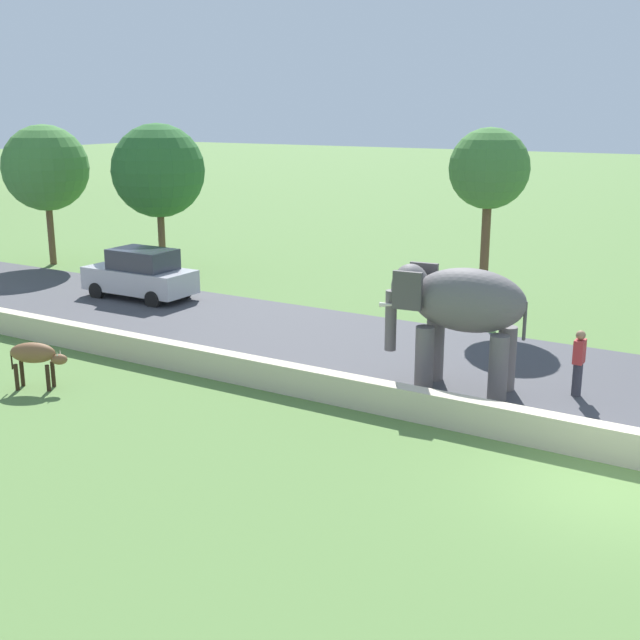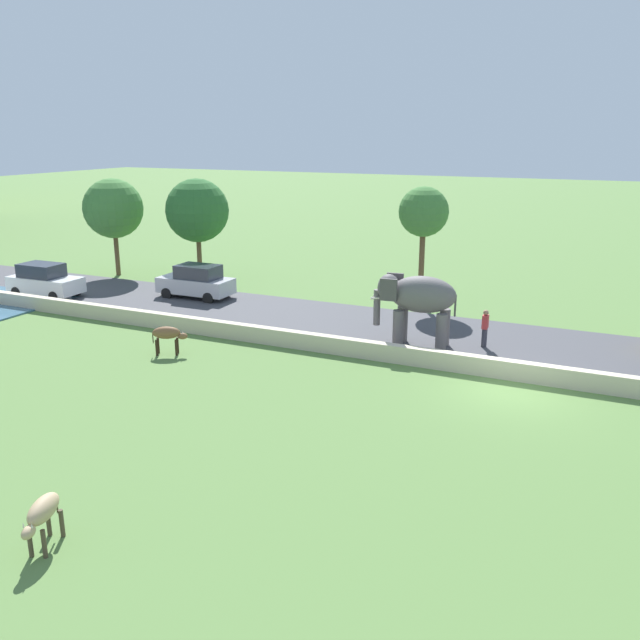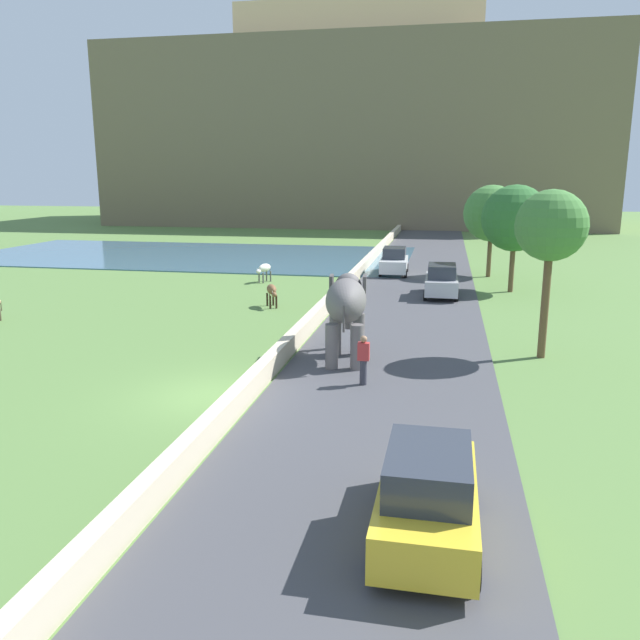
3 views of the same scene
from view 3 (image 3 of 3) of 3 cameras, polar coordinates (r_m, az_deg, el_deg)
name	(u,v)px [view 3 (image 3 of 3)]	position (r m, az deg, el deg)	size (l,w,h in m)	color
ground_plane	(211,396)	(19.36, -9.79, -6.71)	(220.00, 220.00, 0.00)	#567A3D
road_surface	(414,288)	(37.58, 8.45, 2.91)	(7.00, 120.00, 0.06)	#424247
barrier_wall	(345,286)	(35.94, 2.23, 3.10)	(0.40, 110.00, 0.70)	beige
lake	(190,255)	(53.69, -11.63, 5.75)	(36.00, 18.00, 0.08)	#426B84
hill_distant	(357,139)	(92.05, 3.37, 15.95)	(64.00, 28.00, 22.93)	#75664C
fort_on_hill	(361,27)	(93.92, 3.71, 24.81)	(32.73, 8.00, 7.94)	#D6BC89
elephant	(346,305)	(22.04, 2.38, 1.37)	(1.67, 3.53, 2.99)	#605B5B
person_beside_elephant	(363,359)	(19.67, 3.93, -3.56)	(0.36, 0.22, 1.63)	#33333D
car_silver	(441,281)	(34.81, 10.87, 3.48)	(1.83, 4.02, 1.80)	#B7B7BC
car_white	(394,261)	(42.41, 6.69, 5.27)	(1.88, 4.04, 1.80)	white
car_yellow	(428,494)	(11.81, 9.66, -15.21)	(1.82, 4.01, 1.80)	gold
cow_brown	(272,291)	(31.63, -4.36, 2.64)	(0.93, 1.39, 1.15)	brown
cow_white	(264,269)	(39.23, -5.04, 4.60)	(0.80, 1.41, 1.15)	silver
tree_near	(492,213)	(42.41, 15.19, 9.24)	(3.58, 3.58, 5.88)	brown
tree_mid	(551,227)	(23.54, 20.07, 7.86)	(2.48, 2.48, 5.98)	brown
tree_far	(515,218)	(37.06, 17.14, 8.73)	(3.67, 3.67, 5.97)	brown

